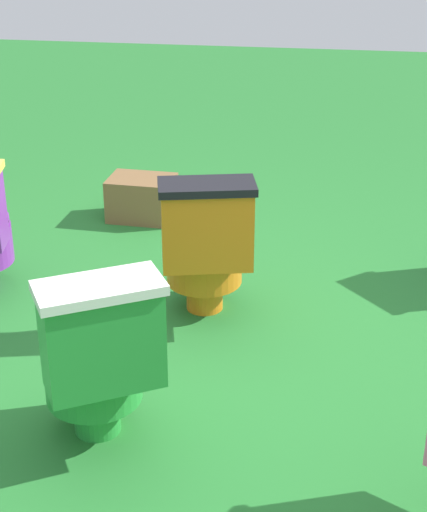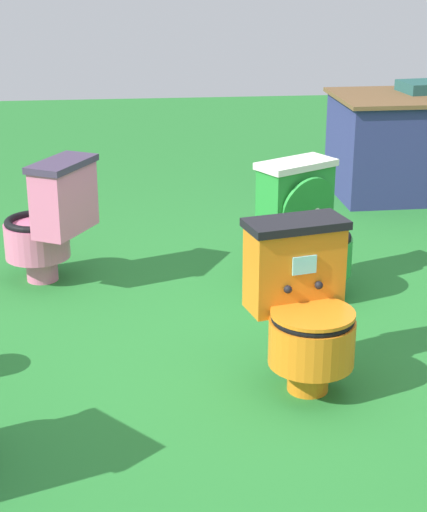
# 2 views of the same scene
# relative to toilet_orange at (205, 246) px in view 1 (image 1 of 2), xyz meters

# --- Properties ---
(ground) EXTENTS (14.00, 14.00, 0.00)m
(ground) POSITION_rel_toilet_orange_xyz_m (-0.07, 0.39, -0.37)
(ground) COLOR #26752D
(toilet_orange) EXTENTS (0.50, 0.57, 0.73)m
(toilet_orange) POSITION_rel_toilet_orange_xyz_m (0.00, 0.00, 0.00)
(toilet_orange) COLOR orange
(toilet_orange) RESTS_ON ground
(toilet_green) EXTENTS (0.59, 0.63, 0.73)m
(toilet_green) POSITION_rel_toilet_orange_xyz_m (0.23, 1.03, 0.00)
(toilet_green) COLOR green
(toilet_green) RESTS_ON ground
(small_crate) EXTENTS (0.41, 0.30, 0.26)m
(small_crate) POSITION_rel_toilet_orange_xyz_m (0.58, -1.16, -0.24)
(small_crate) COLOR brown
(small_crate) RESTS_ON ground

